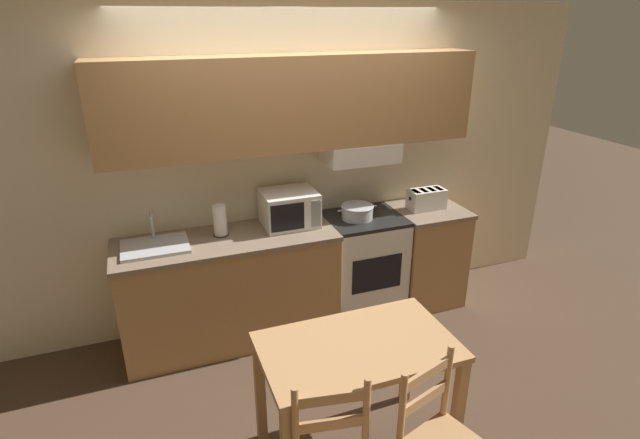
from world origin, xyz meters
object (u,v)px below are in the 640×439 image
stove_range (362,264)px  microwave (289,208)px  toaster (427,199)px  paper_towel_roll (220,221)px  cooking_pot (357,211)px  sink_basin (155,246)px  dining_table (357,363)px

stove_range → microwave: 0.86m
stove_range → toaster: toaster is taller
toaster → paper_towel_roll: (-1.76, 0.06, 0.03)m
stove_range → cooking_pot: size_ratio=2.57×
toaster → sink_basin: 2.25m
sink_basin → dining_table: sink_basin is taller
toaster → sink_basin: bearing=-179.9°
toaster → paper_towel_roll: size_ratio=1.37×
toaster → paper_towel_roll: bearing=178.1°
microwave → toaster: bearing=-3.7°
stove_range → toaster: 0.79m
stove_range → microwave: microwave is taller
cooking_pot → dining_table: size_ratio=0.32×
stove_range → sink_basin: bearing=-179.5°
cooking_pot → microwave: (-0.56, 0.08, 0.08)m
microwave → sink_basin: bearing=-175.5°
stove_range → microwave: (-0.63, 0.07, 0.58)m
cooking_pot → stove_range: bearing=8.5°
cooking_pot → dining_table: cooking_pot is taller
sink_basin → paper_towel_roll: (0.49, 0.06, 0.10)m
microwave → sink_basin: (-1.04, -0.08, -0.12)m
toaster → sink_basin: sink_basin is taller
stove_range → microwave: size_ratio=2.10×
stove_range → cooking_pot: 0.51m
sink_basin → paper_towel_roll: 0.50m
toaster → stove_range: bearing=179.1°
stove_range → cooking_pot: bearing=-171.5°
cooking_pot → toaster: bearing=0.1°
stove_range → paper_towel_roll: paper_towel_roll is taller
toaster → dining_table: size_ratio=0.30×
stove_range → dining_table: stove_range is taller
cooking_pot → sink_basin: bearing=-179.9°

